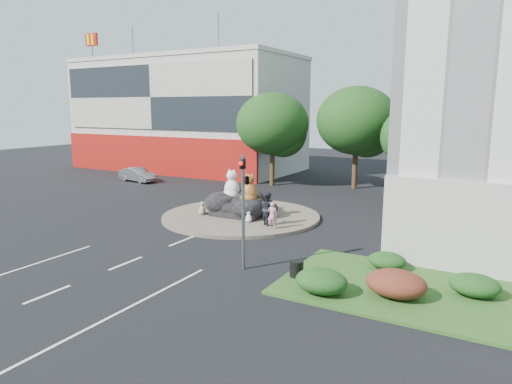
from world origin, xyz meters
TOP-DOWN VIEW (x-y plane):
  - ground at (0.00, 0.00)m, footprint 120.00×120.00m
  - roundabout_island at (0.00, 10.00)m, footprint 10.00×10.00m
  - rock_plinth at (0.00, 10.00)m, footprint 3.20×2.60m
  - shophouse_block at (-18.00, 27.91)m, footprint 25.20×12.30m
  - grass_verge at (12.00, 3.00)m, footprint 10.00×6.00m
  - tree_left at (-3.93, 22.06)m, footprint 6.46×6.46m
  - tree_mid at (3.07, 24.06)m, footprint 6.84×6.84m
  - tree_right at (9.07, 20.06)m, footprint 5.70×5.70m
  - hedge_near_green at (9.00, 1.00)m, footprint 2.00×1.60m
  - hedge_red at (11.50, 2.00)m, footprint 2.20×1.76m
  - hedge_mid_green at (14.00, 3.50)m, footprint 1.80×1.44m
  - hedge_back_green at (10.50, 4.80)m, footprint 1.60×1.28m
  - traffic_light at (5.10, 2.00)m, footprint 0.44×1.24m
  - street_lamp at (12.82, 8.00)m, footprint 2.34×0.22m
  - cat_white at (-0.74, 10.11)m, footprint 1.27×1.13m
  - cat_tabby at (0.84, 9.64)m, footprint 1.16×1.01m
  - kitten_calico at (-2.20, 8.87)m, footprint 0.61×0.55m
  - kitten_white at (1.38, 8.62)m, footprint 0.52×0.48m
  - pedestrian_pink at (3.31, 7.97)m, footprint 0.64×0.51m
  - pedestrian_dark at (2.69, 8.60)m, footprint 1.20×1.15m
  - parked_car at (-16.08, 17.54)m, footprint 4.23×1.98m
  - litter_bin at (7.50, 2.06)m, footprint 0.70×0.70m

SIDE VIEW (x-z plane):
  - ground at x=0.00m, z-range 0.00..0.00m
  - grass_verge at x=12.00m, z-range 0.00..0.12m
  - roundabout_island at x=0.00m, z-range 0.00..0.20m
  - litter_bin at x=7.50m, z-range 0.12..0.78m
  - hedge_back_green at x=10.50m, z-range 0.12..0.84m
  - hedge_mid_green at x=14.00m, z-range 0.12..0.93m
  - kitten_white at x=1.38m, z-range 0.20..0.92m
  - hedge_near_green at x=9.00m, z-range 0.12..1.02m
  - hedge_red at x=11.50m, z-range 0.12..1.11m
  - kitten_calico at x=-2.20m, z-range 0.20..1.06m
  - rock_plinth at x=0.00m, z-range 0.20..1.10m
  - parked_car at x=-16.08m, z-range 0.00..1.34m
  - pedestrian_pink at x=3.31m, z-range 0.20..1.74m
  - pedestrian_dark at x=2.69m, z-range 0.20..2.15m
  - cat_tabby at x=0.84m, z-range 1.10..3.02m
  - cat_white at x=-0.74m, z-range 1.10..3.10m
  - traffic_light at x=5.10m, z-range 1.12..6.12m
  - street_lamp at x=12.82m, z-range 0.52..8.58m
  - tree_right at x=9.07m, z-range 0.98..8.28m
  - tree_left at x=-3.93m, z-range 1.11..9.38m
  - tree_mid at x=3.07m, z-range 1.18..9.94m
  - shophouse_block at x=-18.00m, z-range -2.52..14.88m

